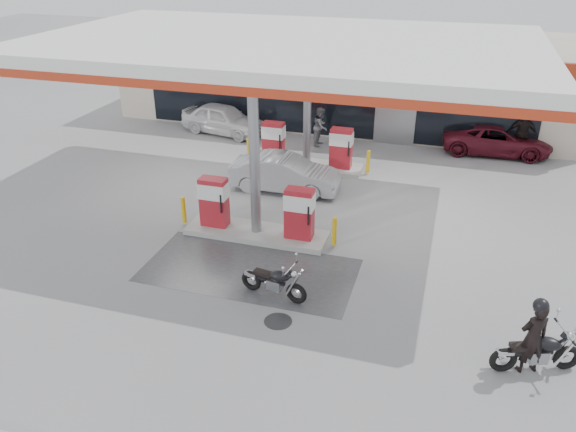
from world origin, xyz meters
name	(u,v)px	position (x,y,z in m)	size (l,w,h in m)	color
ground	(233,267)	(0.00, 0.00, 0.00)	(90.00, 90.00, 0.00)	gray
wet_patch	(249,270)	(0.50, 0.00, 0.00)	(6.00, 3.00, 0.00)	#4C4C4F
drain_cover	(278,321)	(2.00, -2.00, 0.00)	(0.70, 0.70, 0.01)	#38383A
store_building	(348,76)	(0.01, 15.94, 2.01)	(22.00, 8.22, 4.00)	beige
canopy	(284,48)	(0.00, 5.00, 5.27)	(16.00, 10.02, 5.51)	silver
pump_island_near	(256,215)	(0.00, 2.00, 0.71)	(5.14, 1.30, 1.78)	#9E9E99
pump_island_far	(307,151)	(0.00, 8.00, 0.71)	(5.14, 1.30, 1.78)	#9E9E99
main_motorcycle	(538,353)	(7.91, -1.98, 0.46)	(1.96, 0.96, 1.05)	black
biker_main	(533,338)	(7.72, -2.05, 0.88)	(0.64, 0.42, 1.77)	black
parked_motorcycle	(275,282)	(1.59, -1.00, 0.44)	(1.91, 0.78, 0.99)	black
sedan_white	(223,119)	(-4.93, 11.08, 0.70)	(1.66, 4.12, 1.40)	silver
attendant	(321,126)	(-0.12, 10.80, 0.87)	(0.84, 0.66, 1.73)	slate
hatchback_silver	(285,173)	(-0.17, 5.60, 0.67)	(1.41, 4.05, 1.33)	#979A9F
parked_car_left	(253,105)	(-4.50, 14.00, 0.61)	(1.72, 4.23, 1.23)	#561218
parked_car_right	(497,139)	(7.39, 12.00, 0.63)	(2.09, 4.53, 1.26)	maroon
biker_walking	(522,134)	(8.32, 11.80, 1.01)	(1.19, 0.49, 2.02)	black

